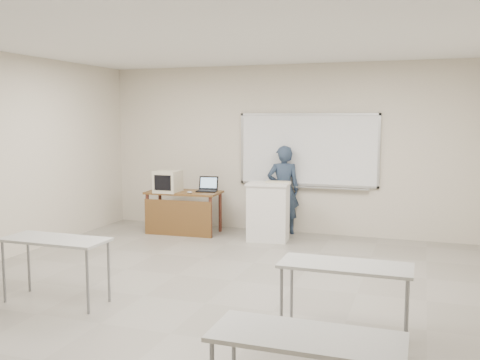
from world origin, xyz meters
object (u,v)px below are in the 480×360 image
at_px(instructor_desk, 181,205).
at_px(keyboard, 278,182).
at_px(mouse, 189,192).
at_px(presenter, 283,190).
at_px(podium, 268,212).
at_px(crt_monitor, 168,181).
at_px(whiteboard, 308,151).
at_px(laptop, 208,188).

bearing_deg(instructor_desk, keyboard, 0.05).
relative_size(mouse, presenter, 0.06).
xyz_separation_m(podium, presenter, (0.10, 0.61, 0.30)).
bearing_deg(instructor_desk, podium, -2.54).
bearing_deg(mouse, crt_monitor, 168.12).
height_order(crt_monitor, keyboard, crt_monitor).
xyz_separation_m(crt_monitor, presenter, (1.95, 0.64, -0.15)).
distance_m(instructor_desk, crt_monitor, 0.48).
height_order(instructor_desk, presenter, presenter).
xyz_separation_m(crt_monitor, keyboard, (2.00, 0.10, 0.05)).
bearing_deg(mouse, whiteboard, 22.17).
distance_m(podium, mouse, 1.43).
bearing_deg(keyboard, laptop, 166.41).
bearing_deg(whiteboard, mouse, -155.45).
bearing_deg(podium, keyboard, 22.45).
xyz_separation_m(instructor_desk, podium, (1.60, 0.01, -0.03)).
distance_m(whiteboard, crt_monitor, 2.54).
bearing_deg(podium, crt_monitor, 175.14).
bearing_deg(whiteboard, podium, -123.07).
xyz_separation_m(instructor_desk, keyboard, (1.75, 0.09, 0.47)).
xyz_separation_m(keyboard, presenter, (-0.05, 0.53, -0.20)).
height_order(instructor_desk, crt_monitor, crt_monitor).
bearing_deg(whiteboard, instructor_desk, -159.68).
height_order(instructor_desk, podium, podium).
relative_size(laptop, presenter, 0.22).
xyz_separation_m(crt_monitor, mouse, (0.45, -0.08, -0.17)).
relative_size(podium, keyboard, 2.34).
bearing_deg(laptop, mouse, -128.58).
height_order(podium, presenter, presenter).
height_order(podium, laptop, laptop).
bearing_deg(keyboard, instructor_desk, 176.83).
bearing_deg(crt_monitor, laptop, 21.89).
xyz_separation_m(whiteboard, presenter, (-0.40, -0.15, -0.69)).
bearing_deg(mouse, instructor_desk, 153.32).
distance_m(podium, presenter, 0.69).
xyz_separation_m(whiteboard, crt_monitor, (-2.35, -0.79, -0.54)).
xyz_separation_m(podium, keyboard, (0.15, 0.08, 0.50)).
height_order(podium, crt_monitor, crt_monitor).
distance_m(crt_monitor, presenter, 2.06).
height_order(crt_monitor, presenter, presenter).
bearing_deg(mouse, podium, 1.70).
distance_m(mouse, keyboard, 1.58).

